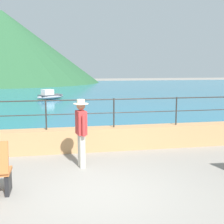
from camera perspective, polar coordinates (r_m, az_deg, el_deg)
ground_plane at (r=6.43m, az=-3.10°, el=-14.91°), size 120.00×120.00×0.00m
promenade_wall at (r=9.35m, az=-5.83°, el=-5.18°), size 20.00×0.56×0.70m
railing at (r=9.17m, az=-5.93°, el=0.78°), size 18.44×0.04×0.90m
lake_water at (r=31.80m, az=-9.55°, el=3.84°), size 64.00×44.32×0.06m
hill_main at (r=51.57m, az=-19.76°, el=11.43°), size 30.16×30.16×11.24m
person_walking at (r=7.73m, az=-5.80°, el=-3.32°), size 0.38×0.56×1.75m
boat_2 at (r=24.05m, az=-11.61°, el=3.02°), size 2.41×2.02×0.76m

